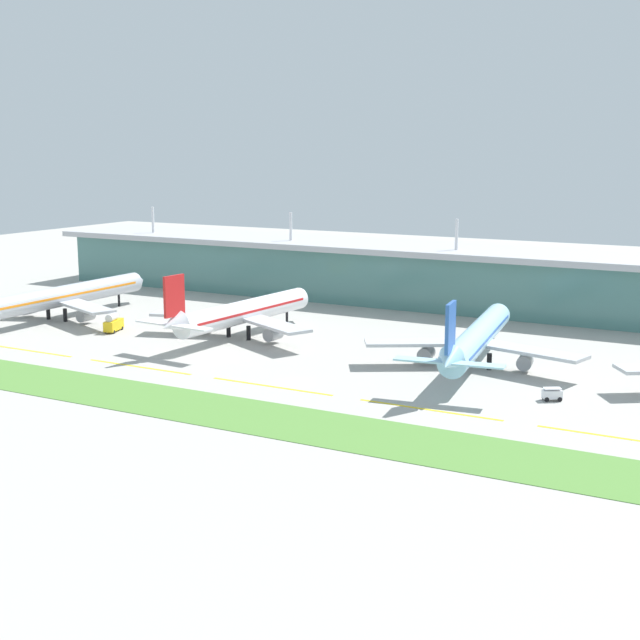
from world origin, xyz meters
The scene contains 13 objects.
ground_plane centered at (0.00, 0.00, 0.00)m, with size 600.00×600.00×0.00m, color #A8A59E.
terminal_building centered at (0.00, 99.75, 9.18)m, with size 288.00×34.00×26.97m.
airliner_nearest centered at (-92.01, 27.81, 6.46)m, with size 48.80×70.73×18.90m.
airliner_near_middle centered at (-34.05, 31.86, 6.44)m, with size 48.64×58.95×18.90m.
airliner_far_middle centered at (27.93, 30.70, 6.45)m, with size 48.32×65.04×18.90m.
taxiway_stripe_west centered at (-71.00, -4.62, 0.02)m, with size 28.00×0.70×0.04m, color yellow.
taxiway_stripe_mid_west centered at (-37.00, -4.62, 0.02)m, with size 28.00×0.70×0.04m, color yellow.
taxiway_stripe_centre centered at (-3.00, -4.62, 0.02)m, with size 28.00×0.70×0.04m, color yellow.
taxiway_stripe_mid_east centered at (31.00, -4.62, 0.02)m, with size 28.00×0.70×0.04m, color yellow.
taxiway_stripe_east centered at (65.00, -4.62, 0.02)m, with size 28.00×0.70×0.04m, color yellow.
grass_verge centered at (0.00, -23.42, 0.05)m, with size 300.00×18.00×0.10m, color #518438.
baggage_cart centered at (49.26, 12.23, 1.26)m, with size 4.01×3.45×2.48m.
fuel_truck centered at (-67.70, 21.96, 2.26)m, with size 4.58×7.64×4.95m.
Camera 1 is at (87.77, -151.63, 47.32)m, focal length 49.73 mm.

